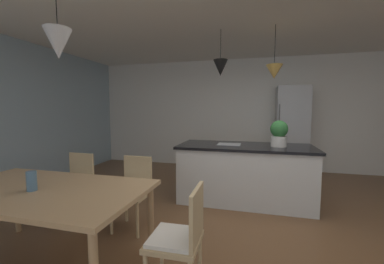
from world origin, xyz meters
name	(u,v)px	position (x,y,z in m)	size (l,w,h in m)	color
ground_plane	(250,232)	(0.00, 0.00, -0.02)	(10.00, 8.40, 0.04)	brown
wall_back_kitchen	(254,114)	(0.00, 3.26, 1.35)	(10.00, 0.12, 2.70)	white
dining_table	(42,195)	(-1.83, -1.17, 0.69)	(1.89, 1.04, 0.75)	tan
chair_far_right	(133,190)	(-1.41, -0.28, 0.47)	(0.40, 0.40, 0.87)	tan
chair_far_left	(75,184)	(-2.26, -0.28, 0.47)	(0.42, 0.42, 0.87)	tan
chair_kitchen_end	(180,237)	(-0.52, -1.17, 0.47)	(0.41, 0.41, 0.87)	tan
kitchen_island	(244,173)	(-0.12, 0.95, 0.46)	(2.07, 0.92, 0.91)	silver
refrigerator	(291,131)	(0.82, 2.86, 0.99)	(0.67, 0.67, 1.97)	#B2B5B7
pendant_over_table	(58,44)	(-1.71, -1.03, 2.05)	(0.24, 0.24, 0.79)	black
pendant_over_island_main	(220,68)	(-0.52, 0.95, 2.12)	(0.23, 0.23, 0.71)	black
pendant_over_island_aux	(274,72)	(0.28, 0.95, 2.02)	(0.25, 0.25, 0.78)	black
potted_plant_on_island	(279,133)	(0.38, 0.95, 1.11)	(0.26, 0.26, 0.40)	beige
vase_on_dining_table	(32,181)	(-1.86, -1.25, 0.84)	(0.08, 0.08, 0.17)	slate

